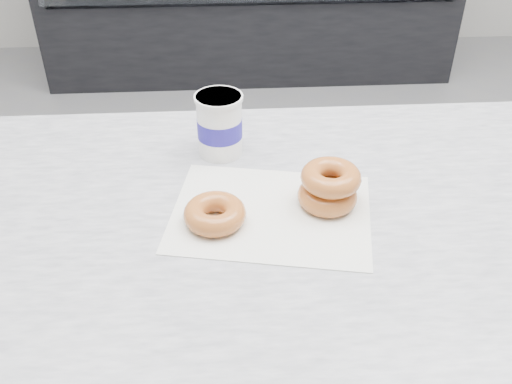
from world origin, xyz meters
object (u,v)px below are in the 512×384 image
donut_single (215,214)px  donut_stack (329,187)px  counter (313,369)px  coffee_cup (220,124)px

donut_single → donut_stack: 0.20m
counter → coffee_cup: 0.58m
counter → donut_single: bearing=-172.2°
donut_stack → coffee_cup: bearing=135.2°
counter → donut_single: size_ratio=28.88×
donut_stack → coffee_cup: (-0.19, 0.19, 0.03)m
counter → coffee_cup: (-0.19, 0.20, 0.51)m
counter → donut_stack: (0.00, 0.01, 0.49)m
donut_stack → coffee_cup: coffee_cup is taller
donut_stack → coffee_cup: size_ratio=0.95×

